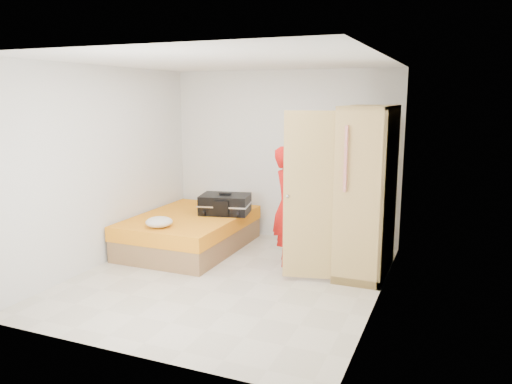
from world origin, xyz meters
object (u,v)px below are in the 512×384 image
at_px(person, 288,206).
at_px(round_cushion, 159,222).
at_px(bed, 190,232).
at_px(wardrobe, 362,195).
at_px(suitcase, 225,204).

bearing_deg(person, round_cushion, 88.80).
xyz_separation_m(bed, round_cushion, (-0.04, -0.72, 0.32)).
distance_m(wardrobe, round_cushion, 2.67).
relative_size(bed, wardrobe, 0.96).
height_order(wardrobe, person, wardrobe).
relative_size(bed, person, 1.28).
height_order(bed, wardrobe, wardrobe).
distance_m(wardrobe, suitcase, 2.14).
xyz_separation_m(wardrobe, round_cushion, (-2.55, -0.67, -0.43)).
height_order(bed, suitcase, suitcase).
height_order(bed, round_cushion, round_cushion).
height_order(wardrobe, round_cushion, wardrobe).
bearing_deg(person, bed, 63.59).
xyz_separation_m(bed, person, (1.53, -0.08, 0.54)).
distance_m(bed, wardrobe, 2.61).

